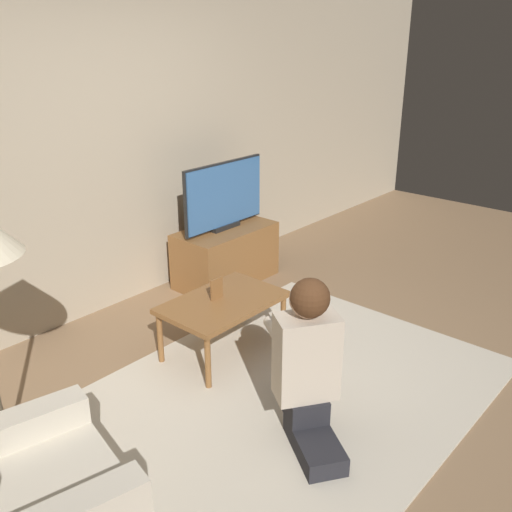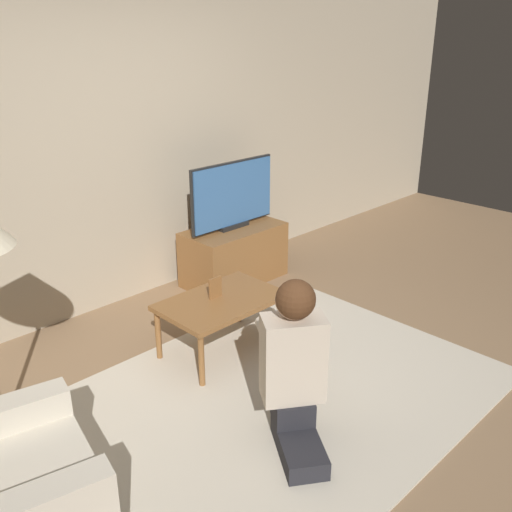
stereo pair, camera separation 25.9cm
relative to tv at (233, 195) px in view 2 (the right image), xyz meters
name	(u,v)px [view 2 (the right image)]	position (x,y,z in m)	size (l,w,h in m)	color
ground_plane	(271,400)	(-1.09, -1.52, -0.82)	(10.00, 10.00, 0.00)	#896B4C
wall_back	(91,151)	(-1.09, 0.41, 0.48)	(10.00, 0.06, 2.60)	tan
rug	(271,399)	(-1.09, -1.52, -0.81)	(2.87, 2.04, 0.02)	beige
tv_stand	(234,254)	(0.00, 0.00, -0.56)	(0.92, 0.49, 0.51)	brown
tv	(233,195)	(0.00, 0.00, 0.00)	(0.92, 0.08, 0.60)	black
coffee_table	(221,305)	(-0.92, -0.87, -0.44)	(0.85, 0.55, 0.42)	brown
person_kneeling	(294,361)	(-1.26, -1.84, -0.31)	(0.66, 0.80, 0.97)	#232328
picture_frame	(215,287)	(-0.93, -0.82, -0.32)	(0.11, 0.01, 0.15)	brown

